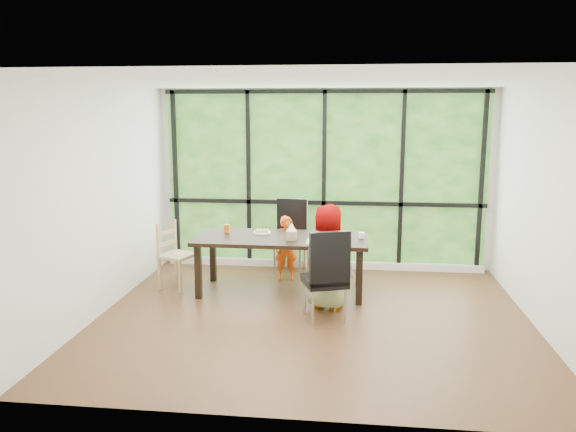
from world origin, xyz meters
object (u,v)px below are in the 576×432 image
Objects in this scene: dining_table at (281,265)px; chair_end_beech at (177,256)px; tissue_box at (291,235)px; child_older at (330,257)px; white_mug at (361,235)px; green_cup at (349,240)px; plate_far at (262,233)px; child_toddler at (287,248)px; chair_interior_leather at (325,274)px; chair_window_leather at (290,237)px; plate_near at (329,241)px; orange_cup at (227,228)px.

chair_end_beech is at bearing 179.08° from dining_table.
chair_end_beech is 1.62m from tissue_box.
white_mug is (0.38, 0.60, 0.14)m from child_older.
green_cup reaches higher than white_mug.
plate_far is at bearing 145.33° from dining_table.
child_older is (0.66, -1.13, 0.19)m from child_toddler.
chair_interior_leather is 14.57× the size of white_mug.
chair_window_leather is at bearing -46.84° from child_older.
chair_window_leather is 1.65m from child_older.
orange_cup reaches higher than plate_near.
child_older is at bearing -84.66° from plate_near.
tissue_box reaches higher than plate_far.
plate_far is at bearing 155.89° from plate_near.
dining_table is 0.48m from tissue_box.
chair_end_beech reaches higher than green_cup.
orange_cup is (-0.48, -0.02, 0.05)m from plate_far.
orange_cup is (-1.43, 0.73, 0.16)m from child_older.
plate_near is 0.27m from green_cup.
child_toddler is at bearing -48.62° from chair_end_beech.
tissue_box reaches higher than dining_table.
child_older is 0.72m from white_mug.
tissue_box is at bearing -75.99° from chair_end_beech.
orange_cup is at bearing -56.39° from chair_end_beech.
child_toddler is 6.89× the size of tissue_box.
child_toddler reaches higher than tissue_box.
chair_interior_leather reaches higher than white_mug.
tissue_box is at bearing -18.99° from child_older.
chair_interior_leather is at bearing -56.59° from dining_table.
chair_window_leather reaches higher than tissue_box.
green_cup is 0.75m from tissue_box.
chair_end_beech reaches higher than tissue_box.
dining_table is at bearing -19.97° from child_older.
white_mug is at bearing 66.26° from green_cup.
plate_near is at bearing 160.90° from green_cup.
dining_table is 2.49× the size of chair_end_beech.
dining_table is 1.42m from chair_end_beech.
chair_end_beech reaches higher than plate_far.
white_mug is at bearing 12.07° from tissue_box.
plate_near is at bearing -147.08° from white_mug.
dining_table is 9.27× the size of plate_far.
orange_cup reaches higher than green_cup.
green_cup is at bearing -78.14° from chair_end_beech.
chair_interior_leather is at bearing 103.25° from child_older.
tissue_box reaches higher than white_mug.
chair_window_leather is 8.10× the size of tissue_box.
child_toddler is (-0.00, 0.58, 0.08)m from dining_table.
chair_end_beech is (-1.42, -0.94, -0.09)m from chair_window_leather.
green_cup is at bearing -12.48° from tissue_box.
child_toddler reaches higher than dining_table.
child_older reaches higher than orange_cup.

